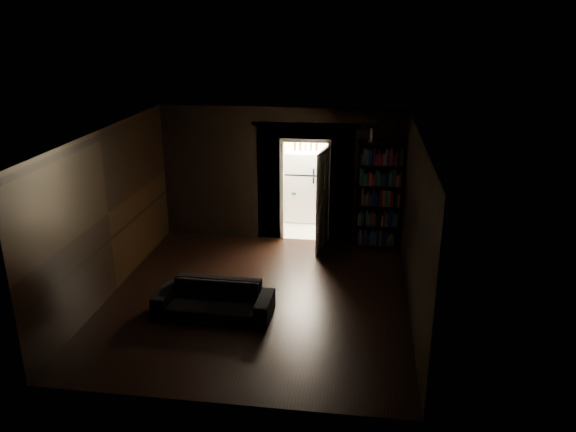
{
  "coord_description": "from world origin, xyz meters",
  "views": [
    {
      "loc": [
        1.65,
        -8.31,
        4.5
      ],
      "look_at": [
        0.4,
        0.9,
        1.18
      ],
      "focal_mm": 35.0,
      "sensor_mm": 36.0,
      "label": 1
    }
  ],
  "objects": [
    {
      "name": "ground",
      "position": [
        0.0,
        0.0,
        0.0
      ],
      "size": [
        5.5,
        5.5,
        0.0
      ],
      "primitive_type": "plane",
      "color": "black",
      "rests_on": "ground"
    },
    {
      "name": "room_walls",
      "position": [
        -0.01,
        1.07,
        1.68
      ],
      "size": [
        5.02,
        5.61,
        2.84
      ],
      "color": "black",
      "rests_on": "ground"
    },
    {
      "name": "kitchen_alcove",
      "position": [
        0.5,
        3.87,
        1.21
      ],
      "size": [
        2.2,
        1.8,
        2.6
      ],
      "color": "#B3AD9C",
      "rests_on": "ground"
    },
    {
      "name": "sofa",
      "position": [
        -0.58,
        -0.64,
        0.36
      ],
      "size": [
        1.88,
        0.86,
        0.71
      ],
      "primitive_type": "imported",
      "rotation": [
        0.0,
        0.0,
        -0.03
      ],
      "color": "black",
      "rests_on": "ground"
    },
    {
      "name": "bookshelf",
      "position": [
        2.0,
        2.55,
        1.1
      ],
      "size": [
        0.96,
        0.6,
        2.2
      ],
      "primitive_type": "cube",
      "rotation": [
        0.0,
        0.0,
        -0.34
      ],
      "color": "black",
      "rests_on": "ground"
    },
    {
      "name": "refrigerator",
      "position": [
        0.31,
        4.03,
        0.82
      ],
      "size": [
        0.88,
        0.84,
        1.65
      ],
      "primitive_type": "cube",
      "rotation": [
        0.0,
        0.0,
        0.24
      ],
      "color": "white",
      "rests_on": "ground"
    },
    {
      "name": "door",
      "position": [
        0.9,
        2.31,
        1.02
      ],
      "size": [
        0.19,
        0.85,
        2.05
      ],
      "primitive_type": "cube",
      "rotation": [
        0.0,
        0.0,
        1.4
      ],
      "color": "white",
      "rests_on": "ground"
    },
    {
      "name": "figurine",
      "position": [
        1.8,
        2.49,
        2.33
      ],
      "size": [
        0.11,
        0.11,
        0.27
      ],
      "primitive_type": "cube",
      "rotation": [
        0.0,
        0.0,
        0.31
      ],
      "color": "white",
      "rests_on": "bookshelf"
    },
    {
      "name": "bottles",
      "position": [
        0.39,
        3.91,
        1.78
      ],
      "size": [
        0.66,
        0.16,
        0.27
      ],
      "primitive_type": "cube",
      "rotation": [
        0.0,
        0.0,
        0.12
      ],
      "color": "black",
      "rests_on": "refrigerator"
    }
  ]
}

